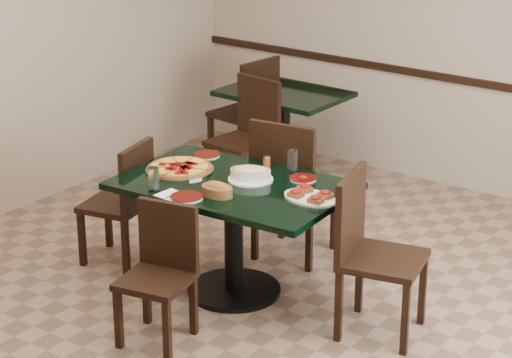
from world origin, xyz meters
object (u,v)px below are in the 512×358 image
Objects in this scene: chair_near at (161,266)px; bruschetta_platter at (310,195)px; pepperoni_pizza at (180,168)px; lasagna_casserole at (251,173)px; back_chair_near at (249,131)px; chair_right at (368,245)px; back_chair_left at (250,107)px; back_table at (284,118)px; chair_left at (125,197)px; bread_basket at (217,190)px; chair_far at (289,182)px; main_table at (234,210)px.

chair_near reaches higher than bruschetta_platter.
lasagna_casserole reaches higher than pepperoni_pizza.
back_chair_near is (-0.96, 2.14, 0.08)m from chair_near.
chair_right is 1.01× the size of back_chair_left.
back_table is 0.38m from back_chair_left.
back_chair_left reaches higher than back_chair_near.
chair_left reaches higher than chair_near.
back_chair_left is at bearing 104.77° from chair_near.
back_chair_near is 3.15× the size of lasagna_casserole.
back_table is at bearing 96.61° from back_chair_near.
bruschetta_platter is at bearing 27.64° from bread_basket.
back_chair_left is at bearing 133.38° from back_chair_near.
chair_near is 0.86× the size of back_chair_near.
chair_far is 0.80m from bruschetta_platter.
chair_left is at bearing 19.52° from back_chair_left.
main_table is 2.38m from back_chair_left.
pepperoni_pizza is at bearing -62.13° from back_chair_near.
lasagna_casserole is at bearing 14.90° from pepperoni_pizza.
bread_basket is at bearing -23.63° from pepperoni_pizza.
bread_basket is at bearing 38.91° from back_chair_left.
bruschetta_platter is at bearing 4.87° from pepperoni_pizza.
bread_basket is 0.56m from bruschetta_platter.
lasagna_casserole is at bearing -45.44° from back_chair_near.
back_chair_near is at bearing -49.44° from chair_far.
chair_right is 2.94m from back_chair_left.
chair_left is 1.43m from bruschetta_platter.
back_chair_near is 2.49× the size of bruschetta_platter.
chair_left is at bearing 167.02° from bread_basket.
back_chair_left is (-1.33, 2.65, 0.10)m from chair_near.
bread_basket is (-0.87, -0.31, 0.24)m from chair_right.
chair_far reaches higher than chair_near.
back_table is 0.98× the size of chair_far.
back_chair_near reaches higher than chair_left.
chair_right is 1.80m from chair_left.
back_chair_near is at bearing 143.62° from bruschetta_platter.
back_chair_near is (-0.96, 1.45, -0.04)m from main_table.
main_table is 1.51× the size of back_chair_left.
chair_far is 1.24× the size of chair_near.
main_table is at bearing 81.78° from chair_far.
bread_basket reaches higher than pepperoni_pizza.
main_table is at bearing -167.16° from bruschetta_platter.
chair_right is at bearing -28.49° from back_chair_near.
chair_near is 1.85× the size of pepperoni_pizza.
back_chair_left is at bearing 119.08° from bread_basket.
main_table is 1.74m from back_chair_near.
chair_right is at bearing 141.46° from chair_far.
back_chair_near is at bearing 42.47° from back_chair_left.
bread_basket is (0.05, -0.23, 0.22)m from main_table.
back_chair_near reaches higher than pepperoni_pizza.
chair_near is at bearing -119.45° from lasagna_casserole.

